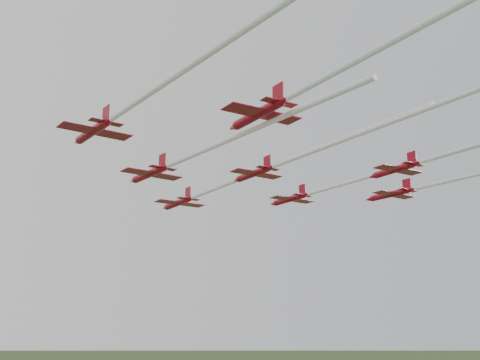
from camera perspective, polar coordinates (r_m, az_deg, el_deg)
jet_lead at (r=101.54m, az=-1.43°, el=-0.45°), size 9.73×67.83×2.89m
jet_row2_left at (r=86.85m, az=-4.99°, el=2.14°), size 9.75×53.06×2.92m
jet_row2_right at (r=101.50m, az=9.18°, el=-0.54°), size 8.66×53.24×2.59m
jet_row3_left at (r=68.81m, az=-9.42°, el=7.53°), size 9.38×57.47×2.82m
jet_row3_mid at (r=76.86m, az=9.11°, el=3.51°), size 8.20×65.54×2.45m
jet_row3_right at (r=96.51m, az=20.72°, el=0.29°), size 8.31×57.48×2.49m
jet_row4_left at (r=64.98m, az=6.46°, el=8.75°), size 9.92×48.09×2.94m
jet_row4_right at (r=84.91m, az=18.74°, el=2.26°), size 8.06×41.82×2.39m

